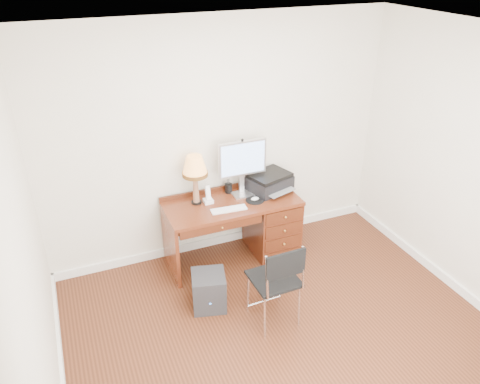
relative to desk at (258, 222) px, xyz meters
name	(u,v)px	position (x,y,z in m)	size (l,w,h in m)	color
ground	(287,338)	(-0.32, -1.40, -0.41)	(4.00, 4.00, 0.00)	#39190D
room_shell	(260,293)	(-0.32, -0.77, -0.36)	(4.00, 4.00, 4.00)	silver
desk	(258,222)	(0.00, 0.00, 0.00)	(1.50, 0.67, 0.75)	maroon
monitor	(242,161)	(-0.14, 0.13, 0.74)	(0.56, 0.18, 0.64)	silver
keyboard	(229,209)	(-0.42, -0.16, 0.34)	(0.39, 0.11, 0.01)	white
mouse_pad	(255,200)	(-0.08, -0.08, 0.35)	(0.21, 0.21, 0.04)	black
printer	(269,182)	(0.19, 0.10, 0.44)	(0.55, 0.48, 0.21)	black
leg_lamp	(195,169)	(-0.69, 0.12, 0.75)	(0.28, 0.28, 0.57)	black
phone	(208,198)	(-0.57, 0.08, 0.40)	(0.10, 0.10, 0.21)	white
pen_cup	(228,188)	(-0.28, 0.22, 0.39)	(0.09, 0.09, 0.11)	black
chair	(277,277)	(-0.33, -1.17, 0.14)	(0.44, 0.44, 0.91)	black
equipment_box	(209,290)	(-0.85, -0.69, -0.22)	(0.33, 0.33, 0.38)	black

